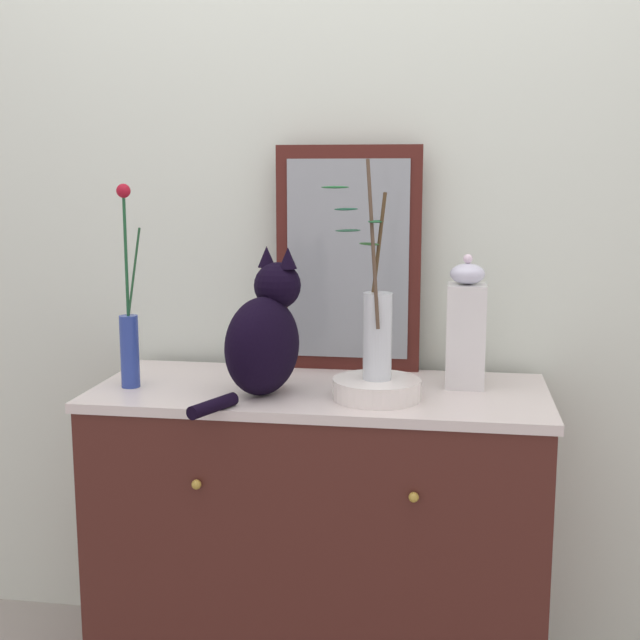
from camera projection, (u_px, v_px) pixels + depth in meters
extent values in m
cube|color=silver|center=(338.00, 205.00, 2.44)|extent=(4.40, 0.08, 2.60)
cube|color=#461F19|center=(320.00, 543.00, 2.28)|extent=(1.15, 0.49, 0.81)
cube|color=silver|center=(320.00, 393.00, 2.21)|extent=(1.18, 0.50, 0.02)
sphere|color=#B79338|center=(196.00, 485.00, 2.02)|extent=(0.02, 0.02, 0.02)
sphere|color=#B79338|center=(414.00, 497.00, 1.94)|extent=(0.02, 0.02, 0.02)
cube|color=#481A15|center=(348.00, 259.00, 2.37)|extent=(0.41, 0.03, 0.63)
cube|color=gray|center=(348.00, 260.00, 2.35)|extent=(0.34, 0.01, 0.55)
ellipsoid|color=black|center=(263.00, 346.00, 2.12)|extent=(0.24, 0.28, 0.25)
sphere|color=black|center=(277.00, 286.00, 2.15)|extent=(0.12, 0.12, 0.12)
cone|color=black|center=(267.00, 257.00, 2.15)|extent=(0.05, 0.05, 0.05)
cone|color=black|center=(288.00, 258.00, 2.12)|extent=(0.05, 0.05, 0.05)
cylinder|color=black|center=(213.00, 406.00, 1.97)|extent=(0.09, 0.15, 0.03)
cylinder|color=#293E93|center=(130.00, 351.00, 2.20)|extent=(0.05, 0.05, 0.19)
cylinder|color=#1D532F|center=(126.00, 257.00, 2.16)|extent=(0.01, 0.01, 0.30)
sphere|color=maroon|center=(123.00, 191.00, 2.13)|extent=(0.04, 0.04, 0.04)
cylinder|color=#214F2C|center=(134.00, 272.00, 2.16)|extent=(0.04, 0.01, 0.23)
cylinder|color=white|center=(377.00, 389.00, 2.09)|extent=(0.22, 0.22, 0.05)
cylinder|color=silver|center=(377.00, 336.00, 2.07)|extent=(0.07, 0.07, 0.21)
cylinder|color=#48351F|center=(377.00, 260.00, 2.05)|extent=(0.04, 0.02, 0.33)
ellipsoid|color=#255424|center=(369.00, 244.00, 2.06)|extent=(0.07, 0.08, 0.01)
ellipsoid|color=#174F29|center=(376.00, 221.00, 2.05)|extent=(0.05, 0.07, 0.01)
cylinder|color=#4D3B2C|center=(373.00, 243.00, 2.03)|extent=(0.05, 0.10, 0.40)
ellipsoid|color=#225138|center=(348.00, 230.00, 2.03)|extent=(0.08, 0.07, 0.01)
ellipsoid|color=#174C35|center=(346.00, 209.00, 2.00)|extent=(0.07, 0.08, 0.01)
ellipsoid|color=#1C5B2C|center=(335.00, 187.00, 1.98)|extent=(0.08, 0.07, 0.01)
cube|color=silver|center=(466.00, 336.00, 2.20)|extent=(0.10, 0.10, 0.27)
ellipsoid|color=silver|center=(468.00, 274.00, 2.17)|extent=(0.09, 0.09, 0.05)
sphere|color=silver|center=(468.00, 259.00, 2.16)|extent=(0.02, 0.02, 0.02)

